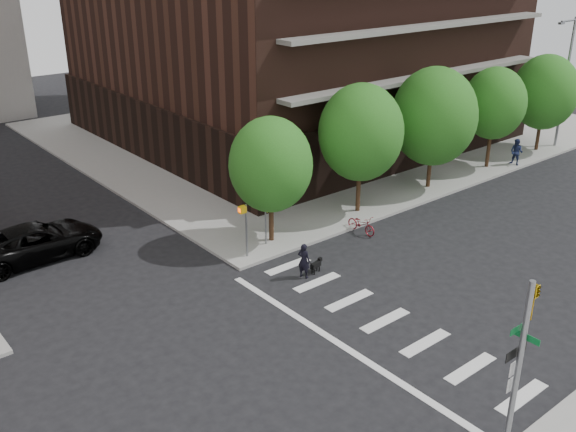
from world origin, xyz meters
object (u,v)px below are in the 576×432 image
at_px(traffic_signal, 514,397).
at_px(scooter, 361,224).
at_px(parked_car_black, 37,241).
at_px(dog_walker, 304,261).
at_px(pedestrian_far, 516,152).

relative_size(traffic_signal, scooter, 3.30).
xyz_separation_m(parked_car_black, dog_walker, (8.38, -9.39, -0.02)).
relative_size(traffic_signal, pedestrian_far, 3.43).
relative_size(dog_walker, pedestrian_far, 0.93).
distance_m(traffic_signal, parked_car_black, 22.29).
xyz_separation_m(scooter, pedestrian_far, (15.48, 1.00, 0.55)).
distance_m(parked_car_black, dog_walker, 12.58).
bearing_deg(dog_walker, pedestrian_far, -101.55).
bearing_deg(pedestrian_far, traffic_signal, -64.88).
xyz_separation_m(traffic_signal, pedestrian_far, (24.20, 14.99, -1.68)).
xyz_separation_m(traffic_signal, scooter, (8.72, 13.99, -2.22)).
height_order(parked_car_black, pedestrian_far, pedestrian_far).
xyz_separation_m(dog_walker, pedestrian_far, (20.85, 2.75, 0.21)).
relative_size(scooter, pedestrian_far, 1.04).
distance_m(parked_car_black, scooter, 15.74).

